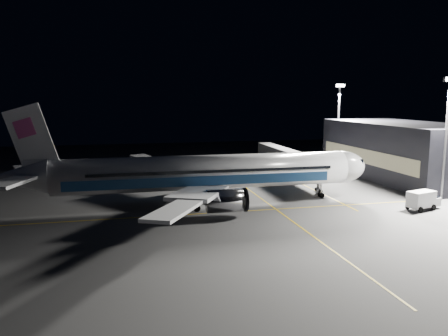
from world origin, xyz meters
TOP-DOWN VIEW (x-y plane):
  - ground at (0.00, 0.00)m, footprint 200.00×200.00m
  - guide_line_main at (10.00, 0.00)m, footprint 0.25×80.00m
  - guide_line_cross at (0.00, -6.00)m, footprint 70.00×0.25m
  - guide_line_side at (22.00, 10.00)m, footprint 0.25×40.00m
  - airliner at (-1.08, 0.00)m, footprint 61.48×54.22m
  - terminal at (45.98, 14.00)m, footprint 18.12×40.00m
  - jet_bridge at (22.00, 18.06)m, footprint 3.60×34.40m
  - floodlight_mast_north at (40.00, 31.99)m, footprint 2.40×0.68m
  - floodlight_mast_south at (40.00, -6.01)m, footprint 2.40×0.67m
  - service_truck at (32.48, -11.17)m, footprint 6.14×3.79m
  - baggage_tug at (2.55, 10.26)m, footprint 2.40×2.04m
  - safety_cone_a at (-0.98, 4.00)m, footprint 0.45×0.45m
  - safety_cone_b at (-1.03, 4.00)m, footprint 0.43×0.43m
  - safety_cone_c at (-0.85, 4.00)m, footprint 0.42×0.42m

SIDE VIEW (x-z plane):
  - ground at x=0.00m, z-range 0.00..0.00m
  - guide_line_main at x=10.00m, z-range 0.00..0.01m
  - guide_line_cross at x=0.00m, z-range 0.00..0.01m
  - guide_line_side at x=22.00m, z-range 0.00..0.01m
  - safety_cone_c at x=-0.85m, z-range 0.00..0.63m
  - safety_cone_b at x=-1.03m, z-range 0.00..0.64m
  - safety_cone_a at x=-0.98m, z-range 0.00..0.68m
  - baggage_tug at x=2.55m, z-range -0.06..1.51m
  - service_truck at x=32.48m, z-range 0.10..3.04m
  - jet_bridge at x=22.00m, z-range 1.43..7.73m
  - airliner at x=-1.08m, z-range -3.16..13.48m
  - terminal at x=45.98m, z-range 0.00..12.00m
  - floodlight_mast_north at x=40.00m, z-range 2.02..22.72m
  - floodlight_mast_south at x=40.00m, z-range 2.02..22.72m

